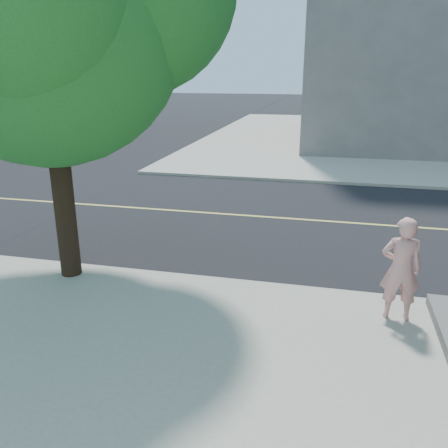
# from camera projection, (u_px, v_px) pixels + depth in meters

# --- Properties ---
(ground) EXTENTS (140.00, 140.00, 0.00)m
(ground) POSITION_uv_depth(u_px,v_px,m) (17.00, 262.00, 10.40)
(ground) COLOR black
(ground) RESTS_ON ground
(road_ew) EXTENTS (140.00, 9.00, 0.01)m
(road_ew) POSITION_uv_depth(u_px,v_px,m) (110.00, 206.00, 14.55)
(road_ew) COLOR black
(road_ew) RESTS_ON ground
(man_on_phone) EXTENTS (0.65, 0.43, 1.75)m
(man_on_phone) POSITION_uv_depth(u_px,v_px,m) (401.00, 269.00, 7.59)
(man_on_phone) COLOR pink
(man_on_phone) RESTS_ON sidewalk_se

